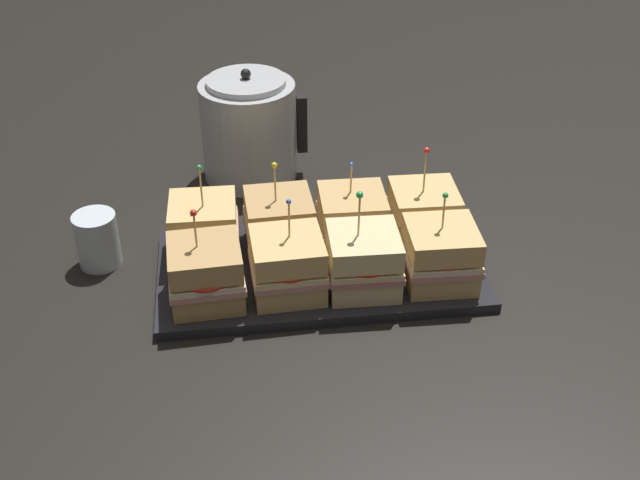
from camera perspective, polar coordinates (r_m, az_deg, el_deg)
ground_plane at (r=1.37m, az=0.00°, el=-2.45°), size 6.00×6.00×0.00m
serving_platter at (r=1.36m, az=0.00°, el=-2.15°), size 0.54×0.28×0.02m
sandwich_front_far_left at (r=1.27m, az=-8.12°, el=-2.37°), size 0.12×0.12×0.16m
sandwich_front_center_left at (r=1.27m, az=-2.31°, el=-1.82°), size 0.12×0.12×0.17m
sandwich_front_center_right at (r=1.28m, az=3.10°, el=-1.50°), size 0.12×0.12×0.18m
sandwich_front_far_right at (r=1.31m, az=8.56°, el=-1.06°), size 0.12×0.12×0.16m
sandwich_back_far_left at (r=1.37m, az=-8.25°, el=0.80°), size 0.12×0.12×0.18m
sandwich_back_center_left at (r=1.37m, az=-2.91°, el=1.16°), size 0.12×0.12×0.17m
sandwich_back_center_right at (r=1.39m, az=2.30°, el=1.45°), size 0.12×0.12×0.16m
sandwich_back_far_right at (r=1.41m, az=7.36°, el=1.79°), size 0.12×0.12×0.18m
kettle_steel at (r=1.62m, az=-5.06°, el=7.85°), size 0.21×0.19×0.23m
drinking_glass at (r=1.42m, az=-15.56°, el=0.02°), size 0.07×0.07×0.10m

